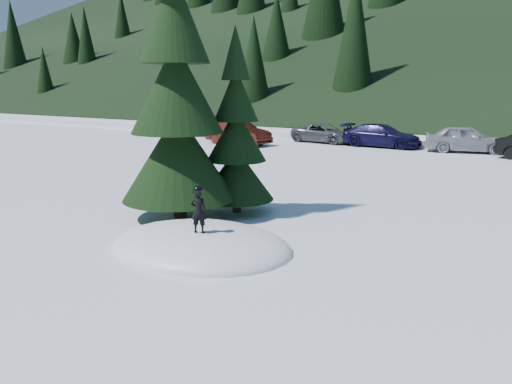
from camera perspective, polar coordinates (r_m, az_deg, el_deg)
The scene contains 10 objects.
ground at distance 11.79m, azimuth -6.24°, elevation -6.31°, with size 200.00×200.00×0.00m, color white.
snow_mound at distance 11.79m, azimuth -6.24°, elevation -6.31°, with size 4.48×3.52×0.96m, color white.
spruce_tall at distance 13.99m, azimuth -9.06°, elevation 10.36°, with size 3.20×3.20×8.60m.
spruce_short at distance 14.56m, azimuth -2.27°, elevation 5.76°, with size 2.20×2.20×5.37m.
child_skier at distance 11.16m, azimuth -6.58°, elevation -2.15°, with size 0.36×0.24×0.99m, color black.
car_0 at distance 37.48m, azimuth -5.88°, elevation 7.38°, with size 1.59×3.94×1.34m, color black.
car_1 at distance 32.04m, azimuth -2.05°, elevation 6.77°, with size 1.57×4.51×1.49m, color #39100A.
car_2 at distance 33.44m, azimuth 7.81°, elevation 6.67°, with size 2.03×4.41×1.22m, color #4C5053.
car_3 at distance 31.65m, azimuth 14.15°, elevation 6.27°, with size 1.96×4.81×1.40m, color black.
car_4 at distance 30.59m, azimuth 22.90°, elevation 5.62°, with size 1.80×4.47×1.52m, color #96989E.
Camera 1 is at (7.03, -8.71, 3.71)m, focal length 35.00 mm.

